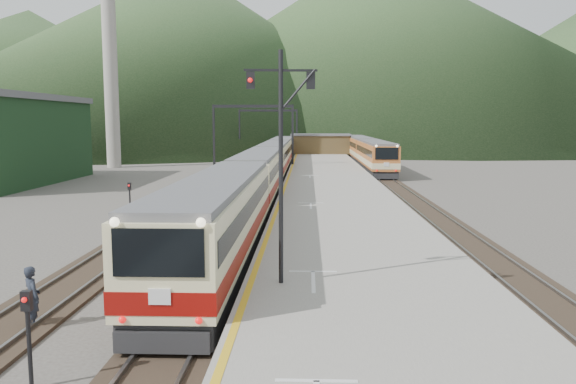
{
  "coord_description": "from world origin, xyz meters",
  "views": [
    {
      "loc": [
        3.62,
        -11.12,
        5.98
      ],
      "look_at": [
        2.48,
        20.64,
        2.0
      ],
      "focal_mm": 35.0,
      "sensor_mm": 36.0,
      "label": 1
    }
  ],
  "objects_px": {
    "signal_mast": "(281,144)",
    "worker": "(32,297)",
    "main_train": "(268,167)",
    "second_train": "(360,149)"
  },
  "relations": [
    {
      "from": "main_train",
      "to": "second_train",
      "type": "height_order",
      "value": "second_train"
    },
    {
      "from": "signal_mast",
      "to": "worker",
      "type": "xyz_separation_m",
      "value": [
        -7.18,
        -1.47,
        -4.41
      ]
    },
    {
      "from": "second_train",
      "to": "worker",
      "type": "relative_size",
      "value": 31.28
    },
    {
      "from": "signal_mast",
      "to": "worker",
      "type": "height_order",
      "value": "signal_mast"
    },
    {
      "from": "second_train",
      "to": "worker",
      "type": "distance_m",
      "value": 71.62
    },
    {
      "from": "main_train",
      "to": "worker",
      "type": "height_order",
      "value": "main_train"
    },
    {
      "from": "second_train",
      "to": "signal_mast",
      "type": "bearing_deg",
      "value": -97.26
    },
    {
      "from": "main_train",
      "to": "signal_mast",
      "type": "relative_size",
      "value": 10.63
    },
    {
      "from": "main_train",
      "to": "signal_mast",
      "type": "bearing_deg",
      "value": -85.3
    },
    {
      "from": "main_train",
      "to": "signal_mast",
      "type": "xyz_separation_m",
      "value": [
        2.79,
        -34.0,
        3.42
      ]
    }
  ]
}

